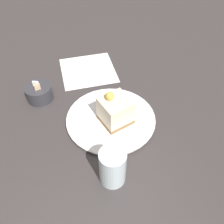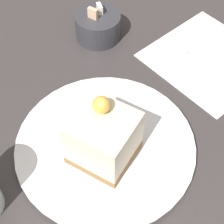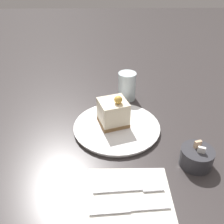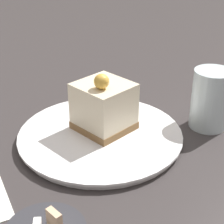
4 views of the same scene
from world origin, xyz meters
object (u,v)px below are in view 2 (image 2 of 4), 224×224
(plate, at_px, (105,146))
(cake_slice, at_px, (103,138))
(sugar_bowl, at_px, (98,26))
(fork, at_px, (193,60))

(plate, height_order, cake_slice, cake_slice)
(cake_slice, height_order, sugar_bowl, cake_slice)
(cake_slice, xyz_separation_m, fork, (0.27, 0.05, -0.05))
(cake_slice, height_order, fork, cake_slice)
(cake_slice, distance_m, fork, 0.28)
(plate, relative_size, cake_slice, 2.55)
(fork, bearing_deg, cake_slice, -173.29)
(sugar_bowl, bearing_deg, plate, -127.58)
(cake_slice, relative_size, sugar_bowl, 1.24)
(plate, height_order, sugar_bowl, sugar_bowl)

